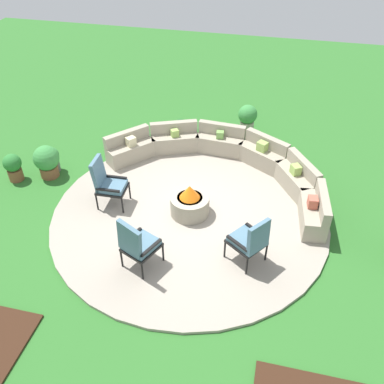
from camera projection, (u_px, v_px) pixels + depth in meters
The scene contains 12 objects.
ground_plane at pixel (190, 215), 8.71m from camera, with size 24.00×24.00×0.00m, color #2D6B28.
patio_circle at pixel (190, 214), 8.69m from camera, with size 5.67×5.67×0.06m, color #9E9384.
fire_pit at pixel (190, 203), 8.51m from camera, with size 0.80×0.80×0.69m.
curved_stone_bench at pixel (229, 160), 9.69m from camera, with size 5.13×3.08×0.72m.
lounge_chair_front_left at pixel (107, 182), 8.57m from camera, with size 0.64×0.54×1.09m.
lounge_chair_front_right at pixel (137, 244), 7.16m from camera, with size 0.73×0.78×1.15m.
lounge_chair_back_left at pixel (250, 240), 7.29m from camera, with size 0.79×0.79×1.01m.
potted_plant_0 at pixel (180, 127), 11.10m from camera, with size 0.29×0.29×0.50m.
potted_plant_1 at pixel (52, 158), 9.77m from camera, with size 0.34×0.34×0.62m.
potted_plant_2 at pixel (247, 118), 11.17m from camera, with size 0.51×0.51×0.78m.
potted_plant_4 at pixel (47, 160), 9.55m from camera, with size 0.58×0.58×0.78m.
potted_plant_5 at pixel (13, 166), 9.48m from camera, with size 0.41×0.41×0.66m.
Camera 1 is at (1.55, -6.39, 5.73)m, focal length 39.10 mm.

